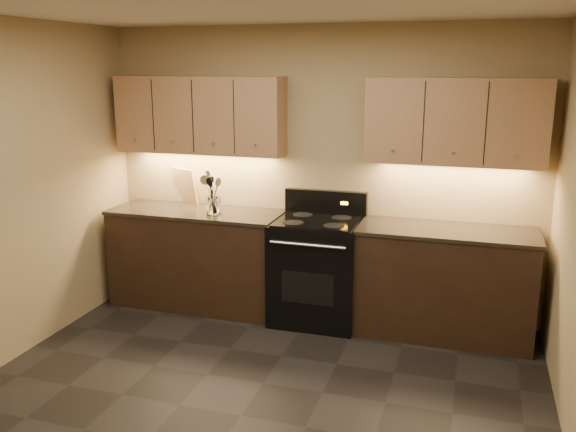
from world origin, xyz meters
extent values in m
plane|color=black|center=(0.00, 0.00, 0.00)|extent=(4.00, 4.00, 0.00)
cube|color=#9B875B|center=(0.00, 2.00, 1.30)|extent=(4.00, 0.04, 2.60)
cube|color=black|center=(-1.10, 1.70, 0.45)|extent=(1.60, 0.60, 0.90)
cube|color=#352C22|center=(-1.10, 1.70, 0.92)|extent=(1.62, 0.62, 0.03)
cube|color=black|center=(1.18, 1.70, 0.45)|extent=(1.44, 0.60, 0.90)
cube|color=#352C22|center=(1.18, 1.70, 0.92)|extent=(1.46, 0.62, 0.03)
cube|color=black|center=(0.08, 1.68, 0.46)|extent=(0.76, 0.65, 0.92)
cube|color=black|center=(0.08, 1.68, 0.93)|extent=(0.70, 0.60, 0.01)
cube|color=black|center=(0.08, 1.96, 1.03)|extent=(0.76, 0.07, 0.22)
cube|color=orange|center=(0.26, 1.92, 1.04)|extent=(0.06, 0.00, 0.03)
cylinder|color=silver|center=(0.08, 1.34, 0.80)|extent=(0.65, 0.02, 0.02)
cube|color=black|center=(0.08, 1.35, 0.41)|extent=(0.46, 0.00, 0.28)
cylinder|color=black|center=(-0.10, 1.53, 0.93)|extent=(0.18, 0.18, 0.00)
cylinder|color=black|center=(0.26, 1.53, 0.93)|extent=(0.18, 0.18, 0.00)
cylinder|color=black|center=(-0.10, 1.82, 0.93)|extent=(0.18, 0.18, 0.00)
cylinder|color=black|center=(0.26, 1.82, 0.93)|extent=(0.18, 0.18, 0.00)
cube|color=#AB8255|center=(-1.10, 1.85, 1.80)|extent=(1.60, 0.30, 0.70)
cube|color=#AB8255|center=(1.18, 1.85, 1.80)|extent=(1.44, 0.30, 0.70)
cube|color=#B2B5BA|center=(-1.30, 1.99, 1.12)|extent=(0.08, 0.01, 0.12)
cylinder|color=white|center=(-0.88, 1.62, 1.01)|extent=(0.17, 0.17, 0.16)
cylinder|color=white|center=(-0.88, 1.62, 0.94)|extent=(0.13, 0.13, 0.02)
cube|color=#D2B871|center=(-1.34, 1.96, 1.10)|extent=(0.29, 0.17, 0.35)
camera|label=1|loc=(1.36, -3.32, 2.24)|focal=38.00mm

